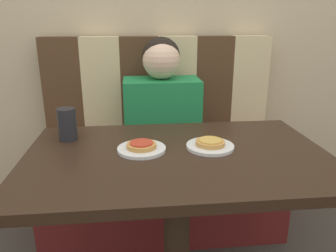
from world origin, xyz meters
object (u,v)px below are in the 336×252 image
at_px(plate_left, 142,149).
at_px(pizza_left, 141,145).
at_px(drinking_cup, 67,124).
at_px(person, 162,99).
at_px(plate_right, 210,146).
at_px(pizza_right, 210,142).

height_order(plate_left, pizza_left, pizza_left).
bearing_deg(drinking_cup, plate_left, -27.25).
bearing_deg(pizza_left, person, 78.17).
height_order(plate_left, drinking_cup, drinking_cup).
bearing_deg(plate_right, pizza_right, 0.00).
xyz_separation_m(plate_left, pizza_right, (0.25, 0.00, 0.02)).
bearing_deg(plate_left, plate_right, 0.00).
distance_m(pizza_left, pizza_right, 0.25).
relative_size(pizza_left, pizza_right, 1.00).
relative_size(pizza_right, drinking_cup, 0.84).
bearing_deg(plate_left, pizza_right, 0.00).
height_order(person, pizza_right, person).
bearing_deg(drinking_cup, plate_right, -15.24).
bearing_deg(person, pizza_right, -78.17).
xyz_separation_m(person, plate_right, (0.13, -0.60, -0.04)).
distance_m(plate_left, pizza_right, 0.25).
xyz_separation_m(plate_right, pizza_left, (-0.25, 0.00, 0.02)).
relative_size(person, drinking_cup, 4.81).
bearing_deg(pizza_left, plate_right, 0.00).
bearing_deg(person, drinking_cup, -131.90).
height_order(plate_left, pizza_right, pizza_right).
relative_size(person, pizza_left, 5.71).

